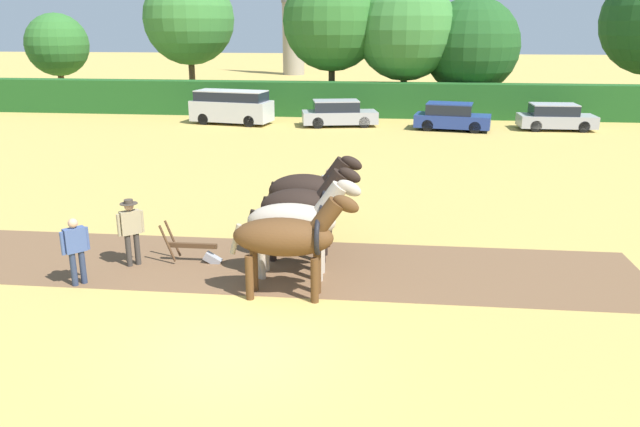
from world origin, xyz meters
TOP-DOWN VIEW (x-y plane):
  - ground_plane at (0.00, 0.00)m, footprint 240.00×240.00m
  - plowed_furrow_strip at (-3.19, 4.11)m, footprint 24.32×3.95m
  - hedgerow at (0.00, 30.65)m, footprint 56.50×1.45m
  - tree_far_left at (-22.44, 35.50)m, footprint 4.62×4.62m
  - tree_left at (-11.84, 34.60)m, footprint 6.42×6.42m
  - tree_center_left at (-1.48, 33.10)m, footprint 6.61×6.61m
  - tree_center at (3.43, 33.06)m, footprint 6.65×6.65m
  - tree_center_right at (7.85, 33.75)m, footprint 6.41×6.41m
  - draft_horse_lead_left at (0.59, 2.34)m, footprint 2.90×0.91m
  - draft_horse_lead_right at (0.58, 3.54)m, footprint 2.85×0.92m
  - draft_horse_trail_left at (0.57, 4.73)m, footprint 2.70×1.01m
  - draft_horse_trail_right at (0.55, 5.93)m, footprint 2.69×1.03m
  - plow at (-2.07, 4.12)m, footprint 1.53×0.46m
  - farmer_at_plow at (-3.61, 3.74)m, footprint 0.53×0.47m
  - farmer_beside_team at (0.95, 7.71)m, footprint 0.55×0.47m
  - farmer_onlooker_left at (-4.39, 2.43)m, footprint 0.47×0.51m
  - parked_van at (-6.93, 26.69)m, footprint 5.06×2.72m
  - parked_car_left at (-0.43, 26.55)m, footprint 4.65×2.61m
  - parked_car_center_left at (6.10, 25.89)m, footprint 4.46×2.54m
  - parked_car_center at (12.00, 26.60)m, footprint 4.23×1.91m

SIDE VIEW (x-z plane):
  - ground_plane at x=0.00m, z-range 0.00..0.00m
  - plowed_furrow_strip at x=-3.19m, z-range 0.00..0.01m
  - plow at x=-2.07m, z-range -0.25..0.88m
  - parked_car_center at x=12.00m, z-range -0.03..1.45m
  - parked_car_left at x=-0.43m, z-range -0.03..1.50m
  - parked_car_center_left at x=6.10m, z-range -0.03..1.50m
  - farmer_onlooker_left at x=-4.39m, z-range 0.12..1.74m
  - farmer_beside_team at x=0.95m, z-range 0.15..1.87m
  - farmer_at_plow at x=-3.61m, z-range 0.15..1.87m
  - parked_van at x=-6.93m, z-range 0.03..2.03m
  - hedgerow at x=0.00m, z-range 0.00..2.21m
  - draft_horse_lead_right at x=0.58m, z-range 0.13..2.63m
  - draft_horse_trail_left at x=0.57m, z-range 0.14..2.65m
  - draft_horse_lead_left at x=0.59m, z-range 0.16..2.62m
  - draft_horse_trail_right at x=0.55m, z-range 0.19..2.75m
  - tree_far_left at x=-22.44m, z-range 0.99..7.62m
  - tree_center_right at x=7.85m, z-range 0.59..8.20m
  - tree_center at x=3.43m, z-range 1.05..9.82m
  - tree_center_left at x=-1.48m, z-range 1.34..10.65m
  - tree_left at x=-11.84m, z-range 1.47..10.84m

